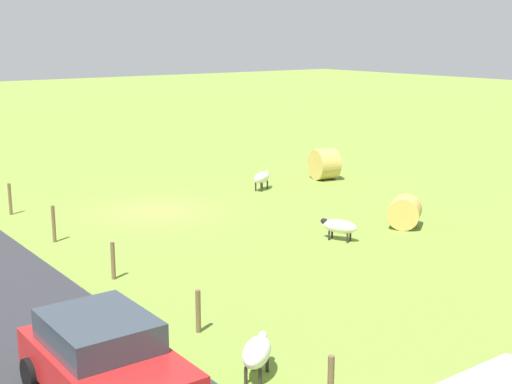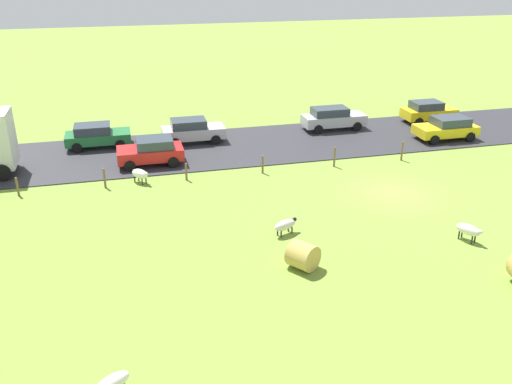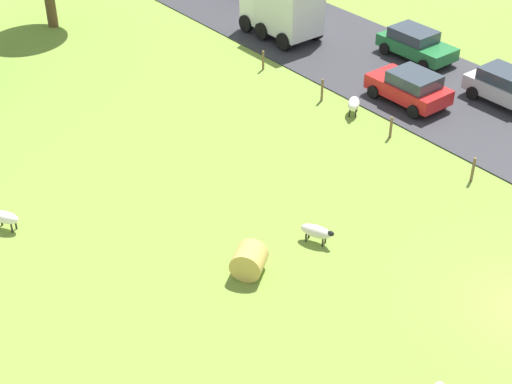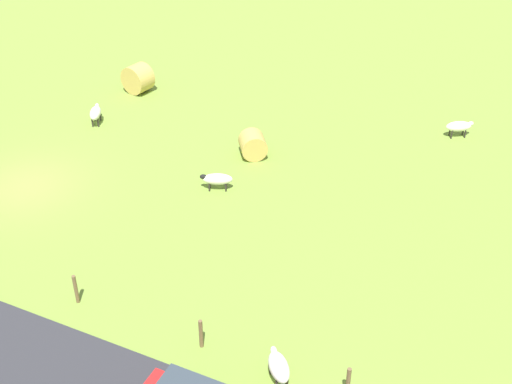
# 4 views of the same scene
# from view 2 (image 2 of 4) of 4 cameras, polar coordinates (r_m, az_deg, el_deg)

# --- Properties ---
(ground_plane) EXTENTS (160.00, 160.00, 0.00)m
(ground_plane) POSITION_cam_2_polar(r_m,az_deg,el_deg) (30.13, 14.18, -0.13)
(ground_plane) COLOR olive
(road_strip) EXTENTS (8.00, 80.00, 0.06)m
(road_strip) POSITION_cam_2_polar(r_m,az_deg,el_deg) (38.27, 7.58, 5.52)
(road_strip) COLOR #2D2D33
(road_strip) RESTS_ON ground_plane
(sheep_0) EXTENTS (0.89, 1.30, 0.71)m
(sheep_0) POSITION_cam_2_polar(r_m,az_deg,el_deg) (24.82, 3.07, -3.44)
(sheep_0) COLOR silver
(sheep_0) RESTS_ON ground_plane
(sheep_1) EXTENTS (1.25, 0.94, 0.79)m
(sheep_1) POSITION_cam_2_polar(r_m,az_deg,el_deg) (25.97, 21.27, -3.69)
(sheep_1) COLOR silver
(sheep_1) RESTS_ON ground_plane
(sheep_2) EXTENTS (0.98, 1.22, 0.75)m
(sheep_2) POSITION_cam_2_polar(r_m,az_deg,el_deg) (16.97, -14.85, -18.72)
(sheep_2) COLOR white
(sheep_2) RESTS_ON ground_plane
(sheep_3) EXTENTS (1.17, 1.10, 0.81)m
(sheep_3) POSITION_cam_2_polar(r_m,az_deg,el_deg) (31.02, -11.99, 1.85)
(sheep_3) COLOR white
(sheep_3) RESTS_ON ground_plane
(hay_bale_1) EXTENTS (1.49, 1.51, 1.11)m
(hay_bale_1) POSITION_cam_2_polar(r_m,az_deg,el_deg) (22.28, 4.90, -6.64)
(hay_bale_1) COLOR tan
(hay_bale_1) RESTS_ON ground_plane
(fence_post_0) EXTENTS (0.12, 0.12, 1.20)m
(fence_post_0) POSITION_cam_2_polar(r_m,az_deg,el_deg) (34.95, 14.98, 4.14)
(fence_post_0) COLOR brown
(fence_post_0) RESTS_ON ground_plane
(fence_post_1) EXTENTS (0.12, 0.12, 1.22)m
(fence_post_1) POSITION_cam_2_polar(r_m,az_deg,el_deg) (33.07, 8.18, 3.64)
(fence_post_1) COLOR brown
(fence_post_1) RESTS_ON ground_plane
(fence_post_2) EXTENTS (0.12, 0.12, 1.07)m
(fence_post_2) POSITION_cam_2_polar(r_m,az_deg,el_deg) (31.74, 0.70, 2.88)
(fence_post_2) COLOR brown
(fence_post_2) RESTS_ON ground_plane
(fence_post_3) EXTENTS (0.12, 0.12, 1.01)m
(fence_post_3) POSITION_cam_2_polar(r_m,az_deg,el_deg) (30.98, -7.28, 2.10)
(fence_post_3) COLOR brown
(fence_post_3) RESTS_ON ground_plane
(fence_post_4) EXTENTS (0.12, 0.12, 1.13)m
(fence_post_4) POSITION_cam_2_polar(r_m,az_deg,el_deg) (30.82, -15.50, 1.41)
(fence_post_4) COLOR brown
(fence_post_4) RESTS_ON ground_plane
(fence_post_5) EXTENTS (0.12, 0.12, 1.04)m
(fence_post_5) POSITION_cam_2_polar(r_m,az_deg,el_deg) (31.33, -23.60, 0.51)
(fence_post_5) COLOR brown
(fence_post_5) RESTS_ON ground_plane
(car_0) EXTENTS (2.15, 4.15, 1.52)m
(car_0) POSITION_cam_2_polar(r_m,az_deg,el_deg) (39.83, 19.26, 6.36)
(car_0) COLOR yellow
(car_0) RESTS_ON road_strip
(car_1) EXTENTS (2.11, 4.15, 1.51)m
(car_1) POSITION_cam_2_polar(r_m,az_deg,el_deg) (37.50, -16.27, 5.71)
(car_1) COLOR #237238
(car_1) RESTS_ON road_strip
(car_2) EXTENTS (1.93, 4.54, 1.61)m
(car_2) POSITION_cam_2_polar(r_m,az_deg,el_deg) (40.19, 8.00, 7.66)
(car_2) COLOR #B7B7BC
(car_2) RESTS_ON road_strip
(car_4) EXTENTS (2.01, 3.95, 1.58)m
(car_4) POSITION_cam_2_polar(r_m,az_deg,el_deg) (43.59, 17.50, 8.03)
(car_4) COLOR yellow
(car_4) RESTS_ON road_strip
(car_5) EXTENTS (2.05, 4.15, 1.59)m
(car_5) POSITION_cam_2_polar(r_m,az_deg,el_deg) (37.19, -6.67, 6.42)
(car_5) COLOR #B7B7BC
(car_5) RESTS_ON road_strip
(car_6) EXTENTS (2.18, 3.90, 1.57)m
(car_6) POSITION_cam_2_polar(r_m,az_deg,el_deg) (33.58, -10.85, 4.24)
(car_6) COLOR red
(car_6) RESTS_ON road_strip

